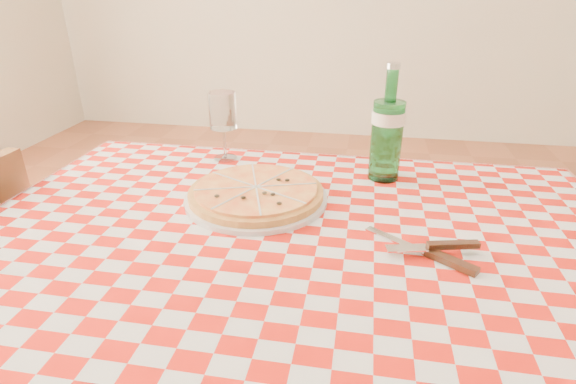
# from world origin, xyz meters

# --- Properties ---
(dining_table) EXTENTS (1.20, 0.80, 0.75)m
(dining_table) POSITION_xyz_m (0.00, 0.00, 0.66)
(dining_table) COLOR brown
(dining_table) RESTS_ON ground
(tablecloth) EXTENTS (1.30, 0.90, 0.01)m
(tablecloth) POSITION_xyz_m (0.00, 0.00, 0.75)
(tablecloth) COLOR #B6150B
(tablecloth) RESTS_ON dining_table
(pizza_plate) EXTENTS (0.40, 0.40, 0.04)m
(pizza_plate) POSITION_xyz_m (-0.10, 0.13, 0.78)
(pizza_plate) COLOR gold
(pizza_plate) RESTS_ON tablecloth
(water_bottle) EXTENTS (0.10, 0.10, 0.28)m
(water_bottle) POSITION_xyz_m (0.18, 0.31, 0.90)
(water_bottle) COLOR #1B6C2D
(water_bottle) RESTS_ON tablecloth
(wine_glass) EXTENTS (0.08, 0.08, 0.18)m
(wine_glass) POSITION_xyz_m (-0.25, 0.36, 0.85)
(wine_glass) COLOR white
(wine_glass) RESTS_ON tablecloth
(cutlery) EXTENTS (0.26, 0.22, 0.03)m
(cutlery) POSITION_xyz_m (0.25, -0.03, 0.77)
(cutlery) COLOR silver
(cutlery) RESTS_ON tablecloth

